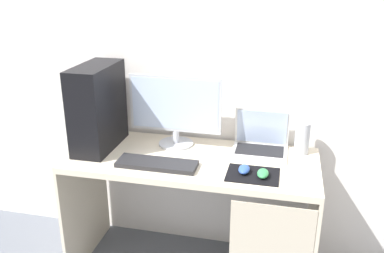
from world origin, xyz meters
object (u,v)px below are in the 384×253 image
laptop (260,143)px  keyboard (157,164)px  monitor (175,110)px  speaker (302,138)px  mouse_right (263,173)px  pc_tower (98,107)px  mouse_left (244,169)px

laptop → keyboard: laptop is taller
monitor → laptop: 0.51m
speaker → keyboard: 0.81m
mouse_right → laptop: bearing=97.0°
monitor → pc_tower: bearing=-164.3°
monitor → speaker: size_ratio=2.95×
keyboard → mouse_right: 0.55m
pc_tower → mouse_right: size_ratio=4.96×
speaker → pc_tower: bearing=-171.6°
speaker → keyboard: size_ratio=0.43×
pc_tower → laptop: pc_tower is taller
mouse_left → mouse_right: 0.10m
laptop → mouse_right: size_ratio=3.16×
speaker → monitor: bearing=-176.1°
speaker → laptop: bearing=-174.1°
mouse_right → speaker: bearing=61.6°
pc_tower → mouse_right: pc_tower is taller
keyboard → mouse_left: (0.45, 0.02, 0.01)m
monitor → mouse_right: size_ratio=5.50×
speaker → keyboard: speaker is taller
monitor → mouse_left: bearing=-32.1°
pc_tower → mouse_left: (0.84, -0.15, -0.22)m
mouse_left → keyboard: bearing=-177.5°
speaker → keyboard: bearing=-155.2°
monitor → laptop: monitor is taller
speaker → mouse_right: speaker is taller
laptop → keyboard: bearing=-148.2°
pc_tower → mouse_right: 0.98m
laptop → speaker: bearing=5.9°
pc_tower → monitor: (0.42, 0.12, -0.02)m
speaker → mouse_right: size_ratio=1.87×
keyboard → speaker: bearing=24.8°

